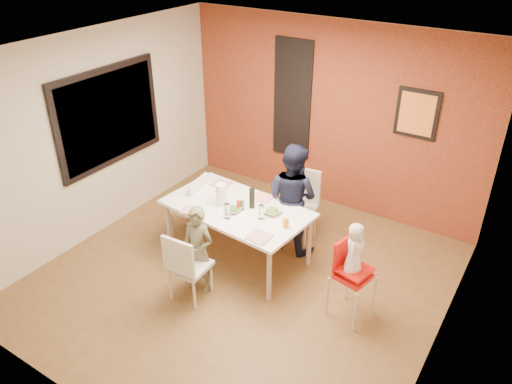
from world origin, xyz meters
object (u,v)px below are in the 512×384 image
Objects in this scene: toddler at (354,250)px; dining_table at (237,212)px; high_chair at (350,272)px; chair_far at (300,201)px; chair_near at (185,265)px; chair_left at (193,204)px; child_far at (292,197)px; wine_bottle at (252,198)px; paper_towel_roll at (221,195)px; child_near at (198,250)px.

dining_table is at bearing 74.96° from toddler.
chair_far is at bearing 60.26° from high_chair.
chair_near is 0.98× the size of chair_left.
chair_far is (0.44, 0.84, -0.13)m from dining_table.
wine_bottle is at bearing 67.37° from child_far.
wine_bottle is 0.38m from paper_towel_roll.
high_chair is at bearing 76.34° from chair_left.
paper_towel_roll reaches higher than wine_bottle.
toddler reaches higher than chair_far.
paper_towel_roll is (-0.62, -0.90, 0.34)m from chair_far.
child_far is at bearing 47.95° from toddler.
chair_left is (-1.21, -0.75, -0.05)m from chair_far.
high_chair is at bearing -7.07° from dining_table.
chair_near reaches higher than dining_table.
dining_table is at bearing 59.94° from child_far.
dining_table is 7.21× the size of wine_bottle.
dining_table is at bearing -93.80° from chair_near.
chair_near is 1.66m from child_far.
child_near is (-0.00, 0.24, 0.05)m from chair_near.
high_chair is 1.81m from paper_towel_roll.
paper_towel_roll reaches higher than dining_table.
dining_table is 0.95m from chair_far.
toddler is 2.40× the size of wine_bottle.
toddler is (0.02, -0.01, 0.30)m from high_chair.
toddler is 1.80m from paper_towel_roll.
paper_towel_roll is at bearing -161.39° from dining_table.
toddler reaches higher than paper_towel_roll.
chair_left reaches higher than dining_table.
wine_bottle is (-0.28, -0.50, 0.14)m from child_far.
child_near is at bearing 35.35° from chair_left.
chair_left is 1.34m from child_far.
paper_towel_roll is at bearing 53.13° from child_far.
toddler reaches higher than child_near.
chair_near is 3.07× the size of paper_towel_roll.
paper_towel_roll reaches higher than chair_near.
chair_left reaches higher than chair_near.
child_near is at bearing -91.61° from dining_table.
dining_table is 3.00× the size of toddler.
chair_near is at bearing 28.42° from chair_left.
child_near reaches higher than chair_left.
wine_bottle reaches higher than chair_far.
paper_towel_roll is at bearing 97.67° from high_chair.
chair_left is at bearing 95.29° from high_chair.
dining_table is at bearing -124.31° from chair_far.
paper_towel_roll is at bearing 69.36° from chair_left.
child_near is (-1.61, -0.54, -0.02)m from high_chair.
chair_far is 3.79× the size of wine_bottle.
chair_far is 0.90× the size of child_near.
toddler reaches higher than wine_bottle.
toddler is 2.16× the size of paper_towel_roll.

